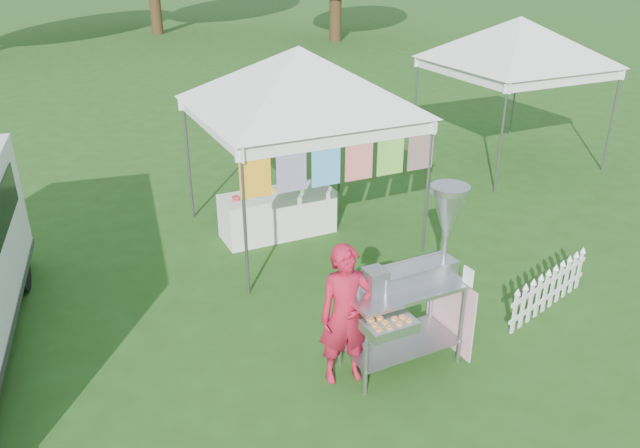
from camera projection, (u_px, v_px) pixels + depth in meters
ground at (422, 348)px, 7.37m from camera, size 120.00×120.00×0.00m
canopy_main at (299, 47)px, 8.98m from camera, size 4.24×4.24×3.45m
canopy_right at (521, 17)px, 12.37m from camera, size 4.24×4.24×3.45m
donut_cart at (422, 266)px, 6.70m from camera, size 1.47×1.03×2.05m
vendor at (346, 315)px, 6.56m from camera, size 0.64×0.48×1.61m
picket_fence at (549, 290)px, 8.03m from camera, size 1.73×0.54×0.56m
display_table at (278, 214)px, 10.07m from camera, size 1.80×0.70×0.72m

